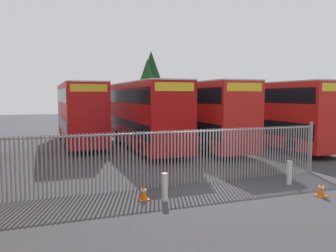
# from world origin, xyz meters

# --- Properties ---
(ground_plane) EXTENTS (100.00, 100.00, 0.00)m
(ground_plane) POSITION_xyz_m (0.00, 8.00, 0.00)
(ground_plane) COLOR #3D3D42
(palisade_fence) EXTENTS (13.43, 0.14, 2.35)m
(palisade_fence) POSITION_xyz_m (-1.13, 0.00, 1.18)
(palisade_fence) COLOR gray
(palisade_fence) RESTS_ON ground
(double_decker_bus_near_gate) EXTENTS (2.54, 10.81, 4.42)m
(double_decker_bus_near_gate) POSITION_xyz_m (4.00, 8.57, 2.42)
(double_decker_bus_near_gate) COLOR red
(double_decker_bus_near_gate) RESTS_ON ground
(double_decker_bus_behind_fence_left) EXTENTS (2.54, 10.81, 4.42)m
(double_decker_bus_behind_fence_left) POSITION_xyz_m (-3.43, 13.25, 2.42)
(double_decker_bus_behind_fence_left) COLOR red
(double_decker_bus_behind_fence_left) RESTS_ON ground
(double_decker_bus_behind_fence_right) EXTENTS (2.54, 10.81, 4.42)m
(double_decker_bus_behind_fence_right) POSITION_xyz_m (8.82, 7.12, 2.42)
(double_decker_bus_behind_fence_right) COLOR red
(double_decker_bus_behind_fence_right) RESTS_ON ground
(double_decker_bus_far_back) EXTENTS (2.54, 10.81, 4.42)m
(double_decker_bus_far_back) POSITION_xyz_m (0.33, 9.29, 2.42)
(double_decker_bus_far_back) COLOR #B70C0C
(double_decker_bus_far_back) RESTS_ON ground
(bollard_near_left) EXTENTS (0.20, 0.20, 0.95)m
(bollard_near_left) POSITION_xyz_m (-2.24, -1.72, 0.47)
(bollard_near_left) COLOR silver
(bollard_near_left) RESTS_ON ground
(bollard_center_front) EXTENTS (0.20, 0.20, 0.95)m
(bollard_center_front) POSITION_xyz_m (3.17, -1.41, 0.47)
(bollard_center_front) COLOR silver
(bollard_center_front) RESTS_ON ground
(traffic_cone_by_gate) EXTENTS (0.34, 0.34, 0.59)m
(traffic_cone_by_gate) POSITION_xyz_m (3.09, -3.16, 0.29)
(traffic_cone_by_gate) COLOR orange
(traffic_cone_by_gate) RESTS_ON ground
(traffic_cone_mid_forecourt) EXTENTS (0.34, 0.34, 0.59)m
(traffic_cone_mid_forecourt) POSITION_xyz_m (-2.87, -1.36, 0.29)
(traffic_cone_mid_forecourt) COLOR orange
(traffic_cone_mid_forecourt) RESTS_ON ground
(tree_tall_back) EXTENTS (4.08, 4.08, 7.95)m
(tree_tall_back) POSITION_xyz_m (6.10, 27.59, 5.03)
(tree_tall_back) COLOR #4C3823
(tree_tall_back) RESTS_ON ground
(tree_short_side) EXTENTS (4.85, 4.85, 9.07)m
(tree_short_side) POSITION_xyz_m (6.90, 28.57, 5.60)
(tree_short_side) COLOR #4C3823
(tree_short_side) RESTS_ON ground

